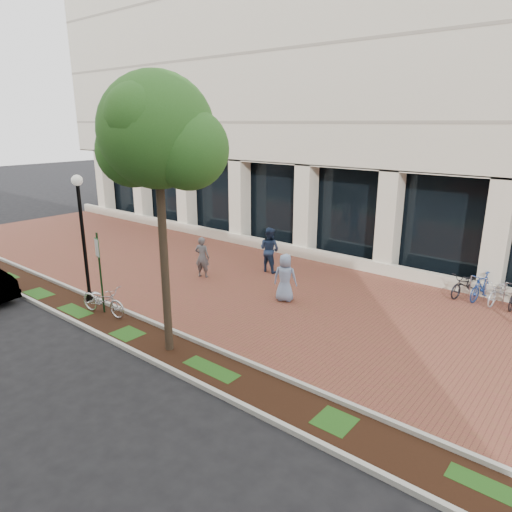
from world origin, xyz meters
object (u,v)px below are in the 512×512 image
Objects in this scene: street_tree at (159,139)px; pedestrian_right at (285,278)px; lamppost at (83,232)px; locked_bicycle at (103,300)px; parking_sign at (99,263)px; pedestrian_mid at (269,250)px; pedestrian_left at (202,257)px.

street_tree is 4.26× the size of pedestrian_right.
lamppost is 2.34× the size of locked_bicycle.
parking_sign is 7.07m from pedestrian_mid.
locked_bicycle is (1.42, -0.35, -1.98)m from lamppost.
pedestrian_right is (0.35, 4.87, -4.78)m from street_tree.
pedestrian_mid is 3.29m from pedestrian_right.
street_tree is at bearing 105.86° from pedestrian_mid.
street_tree is 3.85× the size of locked_bicycle.
pedestrian_left is 0.98× the size of pedestrian_right.
parking_sign is 6.15m from pedestrian_right.
lamppost is 2.33× the size of pedestrian_mid.
lamppost reaches higher than pedestrian_left.
parking_sign is at bearing 76.65° from pedestrian_mid.
parking_sign is 0.62× the size of lamppost.
locked_bicycle is 1.11× the size of pedestrian_right.
pedestrian_left is 0.88× the size of pedestrian_mid.
lamppost is 7.00m from pedestrian_right.
pedestrian_right reaches higher than pedestrian_left.
parking_sign is 1.44× the size of locked_bicycle.
lamppost reaches higher than pedestrian_mid.
lamppost is at bearing 173.64° from street_tree.
pedestrian_right is (3.84, 4.67, 0.35)m from locked_bicycle.
parking_sign is at bearing 55.62° from locked_bicycle.
lamppost is 2.64× the size of pedestrian_left.
pedestrian_mid is (-2.06, 7.11, -4.68)m from street_tree.
pedestrian_mid is (2.85, 6.57, -1.53)m from lamppost.
pedestrian_right is at bearing 85.92° from street_tree.
pedestrian_mid reaches higher than pedestrian_right.
pedestrian_mid is (1.64, 2.26, 0.11)m from pedestrian_left.
parking_sign is 1.21m from locked_bicycle.
locked_bicycle is at bearing -13.61° from parking_sign.
pedestrian_mid is at bearing -63.63° from pedestrian_right.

